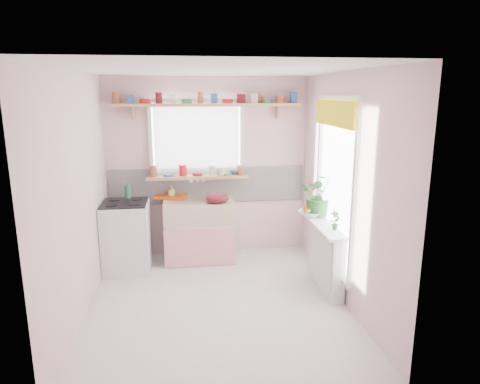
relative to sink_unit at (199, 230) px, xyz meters
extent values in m
plane|color=white|center=(0.15, -1.29, -0.43)|extent=(3.20, 3.20, 0.00)
plane|color=white|center=(0.15, -1.29, 2.07)|extent=(3.20, 3.20, 0.00)
plane|color=silver|center=(0.15, 0.31, 0.82)|extent=(2.80, 0.00, 2.80)
plane|color=silver|center=(0.15, -2.89, 0.82)|extent=(2.80, 0.00, 2.80)
plane|color=silver|center=(-1.25, -1.29, 0.82)|extent=(0.00, 3.20, 3.20)
plane|color=silver|center=(1.55, -1.29, 0.82)|extent=(0.00, 3.20, 3.20)
cube|color=white|center=(0.15, 0.29, 0.57)|extent=(2.74, 0.03, 0.50)
cube|color=#CF8690|center=(0.15, 0.29, 0.37)|extent=(2.74, 0.02, 0.12)
cube|color=white|center=(0.00, 0.30, 1.22)|extent=(1.20, 0.01, 1.00)
cube|color=white|center=(0.00, 0.24, 1.22)|extent=(1.15, 0.02, 0.95)
cube|color=white|center=(1.54, -1.09, 0.82)|extent=(0.01, 1.10, 1.90)
cube|color=yellow|center=(1.46, -1.09, 1.63)|extent=(0.03, 1.20, 0.28)
cube|color=white|center=(0.00, 0.01, -0.16)|extent=(0.85, 0.55, 0.55)
cube|color=#ED4645|center=(0.00, -0.27, -0.16)|extent=(0.95, 0.02, 0.53)
cube|color=beige|center=(0.00, 0.01, 0.27)|extent=(0.95, 0.55, 0.30)
cylinder|color=silver|center=(0.00, 0.26, 0.67)|extent=(0.03, 0.22, 0.03)
cube|color=white|center=(-0.95, -0.24, 0.02)|extent=(0.58, 0.58, 0.90)
cube|color=black|center=(-0.95, -0.24, 0.47)|extent=(0.56, 0.56, 0.02)
cylinder|color=black|center=(-1.09, -0.38, 0.49)|extent=(0.14, 0.14, 0.01)
cylinder|color=black|center=(-0.81, -0.38, 0.49)|extent=(0.14, 0.14, 0.01)
cylinder|color=black|center=(-1.09, -0.10, 0.49)|extent=(0.14, 0.14, 0.01)
cylinder|color=black|center=(-0.81, -0.10, 0.49)|extent=(0.14, 0.14, 0.01)
cube|color=white|center=(1.45, -1.09, -0.06)|extent=(0.15, 0.90, 0.75)
cube|color=white|center=(1.42, -1.09, 0.33)|extent=(0.22, 0.95, 0.03)
cube|color=tan|center=(0.00, 0.19, 0.71)|extent=(1.40, 0.22, 0.04)
cube|color=tan|center=(0.15, 0.18, 1.69)|extent=(2.52, 0.24, 0.04)
cylinder|color=#A55133|center=(-1.03, 0.18, 1.77)|extent=(0.11, 0.11, 0.12)
cylinder|color=#3359A5|center=(-0.85, 0.18, 1.77)|extent=(0.11, 0.11, 0.12)
cylinder|color=red|center=(-0.67, 0.18, 1.74)|extent=(0.11, 0.11, 0.06)
cylinder|color=#590F14|center=(-0.49, 0.18, 1.77)|extent=(0.11, 0.11, 0.12)
cylinder|color=silver|center=(-0.30, 0.18, 1.77)|extent=(0.11, 0.11, 0.12)
cylinder|color=#3F7F4C|center=(-0.12, 0.18, 1.74)|extent=(0.11, 0.11, 0.06)
cylinder|color=#A55133|center=(0.06, 0.18, 1.77)|extent=(0.11, 0.11, 0.12)
cylinder|color=#3359A5|center=(0.24, 0.18, 1.77)|extent=(0.11, 0.11, 0.12)
cylinder|color=red|center=(0.42, 0.18, 1.74)|extent=(0.11, 0.11, 0.06)
cylinder|color=#590F14|center=(0.60, 0.18, 1.77)|extent=(0.11, 0.11, 0.12)
cylinder|color=silver|center=(0.79, 0.18, 1.77)|extent=(0.11, 0.11, 0.12)
cylinder|color=#3F7F4C|center=(0.97, 0.18, 1.74)|extent=(0.11, 0.11, 0.06)
cylinder|color=#A55133|center=(1.15, 0.18, 1.77)|extent=(0.11, 0.11, 0.12)
cylinder|color=#3359A5|center=(1.33, 0.18, 1.77)|extent=(0.11, 0.11, 0.12)
cylinder|color=#A55133|center=(-0.62, 0.19, 0.79)|extent=(0.11, 0.11, 0.12)
cylinder|color=#3359A5|center=(-0.41, 0.19, 0.79)|extent=(0.11, 0.11, 0.12)
cylinder|color=red|center=(-0.21, 0.19, 0.76)|extent=(0.11, 0.11, 0.06)
cylinder|color=#590F14|center=(0.00, 0.19, 0.79)|extent=(0.11, 0.11, 0.12)
cylinder|color=silver|center=(0.21, 0.19, 0.79)|extent=(0.11, 0.11, 0.12)
cylinder|color=#3F7F4C|center=(0.41, 0.19, 0.76)|extent=(0.11, 0.11, 0.06)
cylinder|color=#A55133|center=(0.62, 0.19, 0.79)|extent=(0.11, 0.11, 0.12)
cube|color=#E34D14|center=(-0.38, 0.21, 0.44)|extent=(0.48, 0.41, 0.04)
ellipsoid|color=#5C0F1C|center=(0.24, -0.16, 0.49)|extent=(0.40, 0.40, 0.14)
imported|color=#2B6528|center=(1.48, -0.69, 0.62)|extent=(0.57, 0.52, 0.55)
imported|color=white|center=(1.36, -0.69, 0.38)|extent=(0.39, 0.39, 0.07)
imported|color=#2B5A24|center=(1.48, -1.25, 0.46)|extent=(0.14, 0.11, 0.23)
imported|color=#D8DF63|center=(-0.37, 0.21, 0.50)|extent=(0.08, 0.08, 0.17)
imported|color=beige|center=(0.32, 0.13, 0.78)|extent=(0.15, 0.15, 0.10)
imported|color=#2F469A|center=(0.54, 0.25, 0.76)|extent=(0.22, 0.22, 0.06)
imported|color=#A44A32|center=(0.86, 0.24, 1.78)|extent=(0.18, 0.18, 0.15)
imported|color=#387149|center=(-0.93, -0.02, 0.60)|extent=(0.12, 0.12, 0.24)
sphere|color=orange|center=(1.36, -0.69, 0.44)|extent=(0.08, 0.08, 0.08)
sphere|color=orange|center=(1.42, -0.66, 0.44)|extent=(0.08, 0.08, 0.08)
sphere|color=orange|center=(1.31, -0.67, 0.44)|extent=(0.08, 0.08, 0.08)
cylinder|color=yellow|center=(1.38, -0.74, 0.45)|extent=(0.18, 0.04, 0.10)
camera|label=1|loc=(-0.17, -5.66, 1.85)|focal=32.00mm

